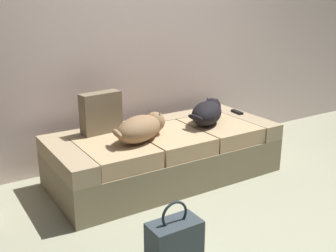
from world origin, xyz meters
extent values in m
plane|color=#9A9A7E|center=(0.00, 0.00, 0.00)|extent=(10.00, 10.00, 0.00)
cube|color=beige|center=(0.00, 1.79, 1.40)|extent=(6.40, 0.10, 2.80)
cube|color=#87795A|center=(0.00, 1.14, 0.15)|extent=(1.94, 0.86, 0.30)
cube|color=tan|center=(-0.87, 1.14, 0.37)|extent=(0.20, 0.86, 0.14)
cube|color=tan|center=(0.87, 1.14, 0.37)|extent=(0.20, 0.86, 0.14)
cube|color=tan|center=(0.00, 1.47, 0.37)|extent=(1.54, 0.20, 0.14)
cube|color=tan|center=(-0.51, 1.04, 0.37)|extent=(0.50, 0.64, 0.14)
cube|color=tan|center=(0.00, 1.04, 0.37)|extent=(0.50, 0.64, 0.14)
cube|color=tan|center=(0.51, 1.04, 0.37)|extent=(0.50, 0.64, 0.14)
ellipsoid|color=olive|center=(-0.32, 1.00, 0.54)|extent=(0.51, 0.41, 0.20)
sphere|color=olive|center=(-0.13, 1.09, 0.54)|extent=(0.17, 0.17, 0.17)
ellipsoid|color=brown|center=(-0.06, 1.12, 0.53)|extent=(0.11, 0.10, 0.06)
cone|color=brown|center=(-0.14, 1.13, 0.60)|extent=(0.04, 0.04, 0.05)
cone|color=brown|center=(-0.11, 1.05, 0.60)|extent=(0.04, 0.04, 0.05)
ellipsoid|color=olive|center=(-0.52, 0.97, 0.55)|extent=(0.07, 0.18, 0.05)
ellipsoid|color=black|center=(0.40, 1.09, 0.54)|extent=(0.50, 0.47, 0.20)
sphere|color=black|center=(0.57, 1.22, 0.54)|extent=(0.16, 0.16, 0.16)
ellipsoid|color=black|center=(0.62, 1.26, 0.53)|extent=(0.11, 0.11, 0.06)
cone|color=black|center=(0.54, 1.25, 0.60)|extent=(0.04, 0.04, 0.05)
cone|color=black|center=(0.59, 1.18, 0.60)|extent=(0.04, 0.04, 0.05)
ellipsoid|color=black|center=(0.22, 1.00, 0.55)|extent=(0.07, 0.18, 0.05)
cube|color=black|center=(0.88, 1.22, 0.45)|extent=(0.06, 0.15, 0.02)
cube|color=#71624A|center=(-0.48, 1.37, 0.61)|extent=(0.35, 0.16, 0.34)
cube|color=#2F3A3F|center=(-0.56, 0.12, 0.12)|extent=(0.32, 0.18, 0.24)
torus|color=#21282C|center=(-0.56, 0.12, 0.29)|extent=(0.18, 0.02, 0.18)
camera|label=1|loc=(-1.72, -1.65, 1.50)|focal=43.43mm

